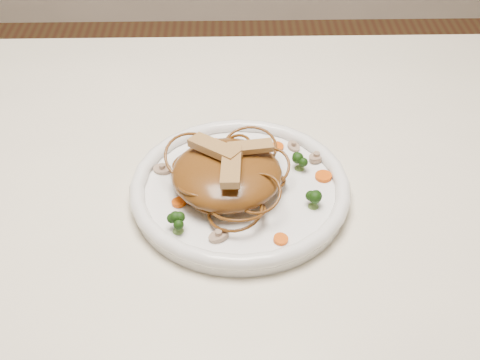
{
  "coord_description": "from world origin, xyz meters",
  "views": [
    {
      "loc": [
        0.03,
        -0.67,
        1.3
      ],
      "look_at": [
        0.05,
        -0.05,
        0.78
      ],
      "focal_mm": 46.88,
      "sensor_mm": 36.0,
      "label": 1
    }
  ],
  "objects": [
    {
      "name": "carrot_4",
      "position": [
        0.09,
        -0.15,
        0.77
      ],
      "size": [
        0.02,
        0.02,
        0.0
      ],
      "primitive_type": "cylinder",
      "rotation": [
        0.0,
        0.0,
        -0.18
      ],
      "color": "#DC5108",
      "rests_on": "plate"
    },
    {
      "name": "broccoli_2",
      "position": [
        -0.03,
        -0.13,
        0.78
      ],
      "size": [
        0.03,
        0.03,
        0.03
      ],
      "primitive_type": null,
      "rotation": [
        0.0,
        0.0,
        0.14
      ],
      "color": "#14340A",
      "rests_on": "plate"
    },
    {
      "name": "mushroom_2",
      "position": [
        -0.06,
        -0.01,
        0.77
      ],
      "size": [
        0.03,
        0.03,
        0.01
      ],
      "primitive_type": "cylinder",
      "rotation": [
        0.0,
        0.0,
        -0.28
      ],
      "color": "tan",
      "rests_on": "plate"
    },
    {
      "name": "broccoli_3",
      "position": [
        0.14,
        -0.09,
        0.78
      ],
      "size": [
        0.03,
        0.03,
        0.03
      ],
      "primitive_type": null,
      "rotation": [
        0.0,
        0.0,
        0.31
      ],
      "color": "#14340A",
      "rests_on": "plate"
    },
    {
      "name": "plate",
      "position": [
        0.05,
        -0.05,
        0.76
      ],
      "size": [
        0.37,
        0.37,
        0.02
      ],
      "primitive_type": "cylinder",
      "rotation": [
        0.0,
        0.0,
        -0.4
      ],
      "color": "white",
      "rests_on": "table"
    },
    {
      "name": "carrot_2",
      "position": [
        0.16,
        -0.03,
        0.77
      ],
      "size": [
        0.02,
        0.02,
        0.0
      ],
      "primitive_type": "cylinder",
      "rotation": [
        0.0,
        0.0,
        -0.13
      ],
      "color": "#DC5108",
      "rests_on": "plate"
    },
    {
      "name": "chicken_c",
      "position": [
        0.03,
        -0.07,
        0.82
      ],
      "size": [
        0.03,
        0.07,
        0.01
      ],
      "primitive_type": "cube",
      "rotation": [
        0.0,
        0.0,
        4.66
      ],
      "color": "tan",
      "rests_on": "noodle_mound"
    },
    {
      "name": "mushroom_3",
      "position": [
        0.12,
        0.03,
        0.77
      ],
      "size": [
        0.03,
        0.03,
        0.01
      ],
      "primitive_type": "cylinder",
      "rotation": [
        0.0,
        0.0,
        2.17
      ],
      "color": "tan",
      "rests_on": "plate"
    },
    {
      "name": "chicken_a",
      "position": [
        0.06,
        -0.03,
        0.82
      ],
      "size": [
        0.06,
        0.03,
        0.01
      ],
      "primitive_type": "cube",
      "rotation": [
        0.0,
        0.0,
        0.19
      ],
      "color": "tan",
      "rests_on": "noodle_mound"
    },
    {
      "name": "mushroom_0",
      "position": [
        0.02,
        -0.14,
        0.77
      ],
      "size": [
        0.04,
        0.04,
        0.01
      ],
      "primitive_type": "cylinder",
      "rotation": [
        0.0,
        0.0,
        0.57
      ],
      "color": "tan",
      "rests_on": "plate"
    },
    {
      "name": "table",
      "position": [
        0.0,
        0.0,
        0.65
      ],
      "size": [
        1.2,
        0.8,
        0.75
      ],
      "color": "beige",
      "rests_on": "ground"
    },
    {
      "name": "carrot_1",
      "position": [
        -0.03,
        -0.08,
        0.77
      ],
      "size": [
        0.02,
        0.02,
        0.0
      ],
      "primitive_type": "cylinder",
      "rotation": [
        0.0,
        0.0,
        -0.11
      ],
      "color": "#DC5108",
      "rests_on": "plate"
    },
    {
      "name": "noodle_mound",
      "position": [
        0.03,
        -0.05,
        0.79
      ],
      "size": [
        0.18,
        0.18,
        0.05
      ],
      "primitive_type": "ellipsoid",
      "rotation": [
        0.0,
        0.0,
        0.27
      ],
      "color": "brown",
      "rests_on": "plate"
    },
    {
      "name": "broccoli_0",
      "position": [
        0.13,
        -0.01,
        0.78
      ],
      "size": [
        0.04,
        0.04,
        0.03
      ],
      "primitive_type": null,
      "rotation": [
        0.0,
        0.0,
        0.38
      ],
      "color": "#14340A",
      "rests_on": "plate"
    },
    {
      "name": "carrot_0",
      "position": [
        0.1,
        0.04,
        0.77
      ],
      "size": [
        0.02,
        0.02,
        0.0
      ],
      "primitive_type": "cylinder",
      "rotation": [
        0.0,
        0.0,
        -0.33
      ],
      "color": "#DC5108",
      "rests_on": "plate"
    },
    {
      "name": "broccoli_1",
      "position": [
        -0.02,
        -0.02,
        0.78
      ],
      "size": [
        0.03,
        0.03,
        0.03
      ],
      "primitive_type": null,
      "rotation": [
        0.0,
        0.0,
        -0.16
      ],
      "color": "#14340A",
      "rests_on": "plate"
    },
    {
      "name": "chicken_b",
      "position": [
        0.01,
        -0.04,
        0.82
      ],
      "size": [
        0.07,
        0.06,
        0.01
      ],
      "primitive_type": "cube",
      "rotation": [
        0.0,
        0.0,
        2.45
      ],
      "color": "tan",
      "rests_on": "noodle_mound"
    },
    {
      "name": "carrot_3",
      "position": [
        0.01,
        0.04,
        0.77
      ],
      "size": [
        0.02,
        0.02,
        0.0
      ],
      "primitive_type": "cylinder",
      "rotation": [
        0.0,
        0.0,
        0.16
      ],
      "color": "#DC5108",
      "rests_on": "plate"
    },
    {
      "name": "mushroom_1",
      "position": [
        0.15,
        0.01,
        0.77
      ],
      "size": [
        0.04,
        0.04,
        0.01
      ],
      "primitive_type": "cylinder",
      "rotation": [
        0.0,
        0.0,
        1.03
      ],
      "color": "tan",
      "rests_on": "plate"
    }
  ]
}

